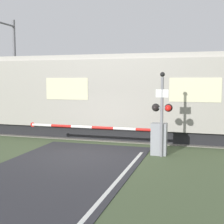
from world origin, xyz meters
name	(u,v)px	position (x,y,z in m)	size (l,w,h in m)	color
ground_plane	(84,155)	(0.00, 0.00, 0.00)	(80.00, 80.00, 0.00)	#475638
track_bed	(114,136)	(0.00, 4.32, 0.02)	(36.00, 3.20, 0.13)	slate
train	(79,95)	(-1.98, 4.32, 2.11)	(21.95, 3.02, 4.13)	black
crossing_barrier	(147,137)	(2.32, 0.88, 0.69)	(5.96, 0.44, 1.25)	gray
signal_post	(162,109)	(2.93, 0.60, 1.83)	(0.78, 0.26, 3.22)	gray
catenary_pole	(14,71)	(-7.45, 6.67, 3.53)	(0.20, 1.90, 6.76)	slate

